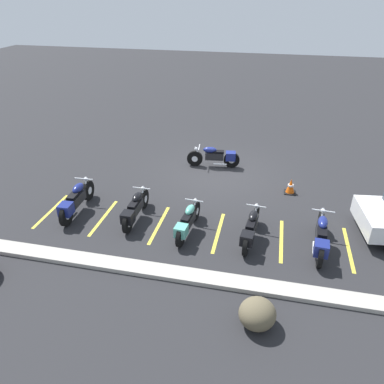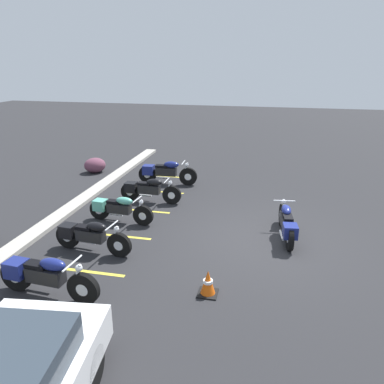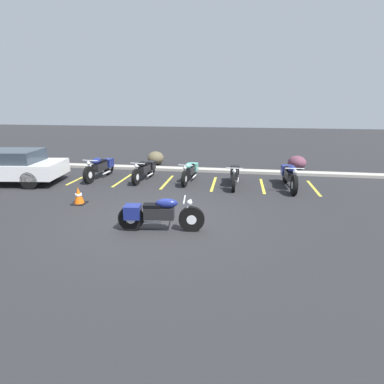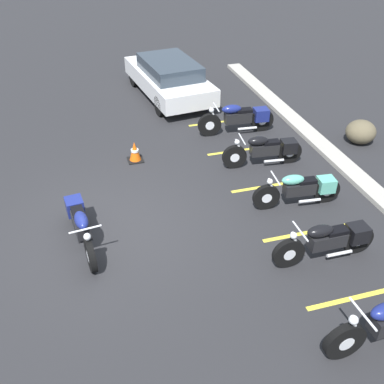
% 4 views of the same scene
% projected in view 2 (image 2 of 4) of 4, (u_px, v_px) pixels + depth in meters
% --- Properties ---
extents(ground, '(60.00, 60.00, 0.00)m').
position_uv_depth(ground, '(261.00, 240.00, 9.97)').
color(ground, '#262628').
extents(motorcycle_navy_featured, '(2.12, 0.64, 0.84)m').
position_uv_depth(motorcycle_navy_featured, '(287.00, 223.00, 9.90)').
color(motorcycle_navy_featured, black).
rests_on(motorcycle_navy_featured, ground).
extents(parked_bike_0, '(0.63, 2.26, 0.89)m').
position_uv_depth(parked_bike_0, '(43.00, 275.00, 7.46)').
color(parked_bike_0, black).
rests_on(parked_bike_0, ground).
extents(parked_bike_1, '(0.61, 2.09, 0.82)m').
position_uv_depth(parked_bike_1, '(89.00, 235.00, 9.23)').
color(parked_bike_1, black).
rests_on(parked_bike_1, ground).
extents(parked_bike_2, '(0.58, 2.03, 0.80)m').
position_uv_depth(parked_bike_2, '(117.00, 208.00, 10.94)').
color(parked_bike_2, black).
rests_on(parked_bike_2, ground).
extents(parked_bike_3, '(0.59, 2.10, 0.82)m').
position_uv_depth(parked_bike_3, '(147.00, 190.00, 12.47)').
color(parked_bike_3, black).
rests_on(parked_bike_3, ground).
extents(parked_bike_4, '(0.64, 2.29, 0.90)m').
position_uv_depth(parked_bike_4, '(165.00, 172.00, 14.30)').
color(parked_bike_4, black).
rests_on(parked_bike_4, ground).
extents(concrete_curb, '(18.00, 0.50, 0.12)m').
position_uv_depth(concrete_curb, '(57.00, 218.00, 11.18)').
color(concrete_curb, '#A8A399').
rests_on(concrete_curb, ground).
extents(landscape_rock_0, '(1.13, 1.17, 0.62)m').
position_uv_depth(landscape_rock_0, '(95.00, 165.00, 15.81)').
color(landscape_rock_0, brown).
rests_on(landscape_rock_0, ground).
extents(traffic_cone, '(0.40, 0.40, 0.54)m').
position_uv_depth(traffic_cone, '(208.00, 283.00, 7.59)').
color(traffic_cone, black).
rests_on(traffic_cone, ground).
extents(stall_line_0, '(0.10, 2.10, 0.00)m').
position_uv_depth(stall_line_0, '(32.00, 324.00, 6.80)').
color(stall_line_0, gold).
rests_on(stall_line_0, ground).
extents(stall_line_1, '(0.10, 2.10, 0.00)m').
position_uv_depth(stall_line_1, '(81.00, 271.00, 8.50)').
color(stall_line_1, gold).
rests_on(stall_line_1, ground).
extents(stall_line_2, '(0.10, 2.10, 0.00)m').
position_uv_depth(stall_line_2, '(114.00, 235.00, 10.21)').
color(stall_line_2, gold).
rests_on(stall_line_2, ground).
extents(stall_line_3, '(0.10, 2.10, 0.00)m').
position_uv_depth(stall_line_3, '(138.00, 210.00, 11.91)').
color(stall_line_3, gold).
rests_on(stall_line_3, ground).
extents(stall_line_4, '(0.10, 2.10, 0.00)m').
position_uv_depth(stall_line_4, '(156.00, 191.00, 13.61)').
color(stall_line_4, gold).
rests_on(stall_line_4, ground).
extents(stall_line_5, '(0.10, 2.10, 0.00)m').
position_uv_depth(stall_line_5, '(169.00, 177.00, 15.32)').
color(stall_line_5, gold).
rests_on(stall_line_5, ground).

